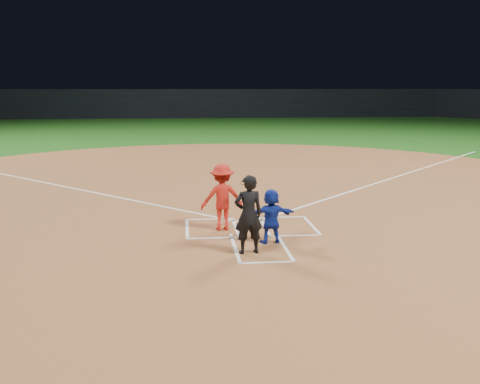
{
  "coord_description": "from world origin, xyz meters",
  "views": [
    {
      "loc": [
        -1.62,
        -13.0,
        3.51
      ],
      "look_at": [
        -0.3,
        -0.4,
        1.0
      ],
      "focal_mm": 40.0,
      "sensor_mm": 36.0,
      "label": 1
    }
  ],
  "objects": [
    {
      "name": "home_plate",
      "position": [
        0.0,
        0.0,
        0.02
      ],
      "size": [
        0.6,
        0.6,
        0.02
      ],
      "primitive_type": "cylinder",
      "rotation": [
        0.0,
        0.0,
        3.14
      ],
      "color": "silver",
      "rests_on": "home_plate_dirt"
    },
    {
      "name": "ground",
      "position": [
        0.0,
        0.0,
        0.0
      ],
      "size": [
        120.0,
        120.0,
        0.0
      ],
      "primitive_type": "plane",
      "color": "#174B12",
      "rests_on": "ground"
    },
    {
      "name": "home_plate_dirt",
      "position": [
        0.0,
        6.0,
        0.01
      ],
      "size": [
        28.0,
        28.0,
        0.01
      ],
      "primitive_type": "cylinder",
      "color": "brown",
      "rests_on": "ground"
    },
    {
      "name": "catcher",
      "position": [
        0.3,
        -1.41,
        0.64
      ],
      "size": [
        1.19,
        0.51,
        1.25
      ],
      "primitive_type": "imported",
      "rotation": [
        0.0,
        0.0,
        3.27
      ],
      "color": "#142CA6",
      "rests_on": "home_plate_dirt"
    },
    {
      "name": "umpire",
      "position": [
        -0.3,
        -2.13,
        0.86
      ],
      "size": [
        0.67,
        0.5,
        1.69
      ],
      "primitive_type": "imported",
      "rotation": [
        0.0,
        0.0,
        3.3
      ],
      "color": "black",
      "rests_on": "home_plate_dirt"
    },
    {
      "name": "stadium_wall_far",
      "position": [
        0.0,
        48.0,
        1.6
      ],
      "size": [
        80.0,
        1.2,
        3.2
      ],
      "primitive_type": "cube",
      "color": "black",
      "rests_on": "ground"
    },
    {
      "name": "chalk_markings",
      "position": [
        0.0,
        5.29,
        0.01
      ],
      "size": [
        28.35,
        17.32,
        0.01
      ],
      "color": "white",
      "rests_on": "home_plate_dirt"
    },
    {
      "name": "batter_at_plate",
      "position": [
        -0.72,
        -0.16,
        0.83
      ],
      "size": [
        1.38,
        0.9,
        1.64
      ],
      "color": "red",
      "rests_on": "home_plate_dirt"
    }
  ]
}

